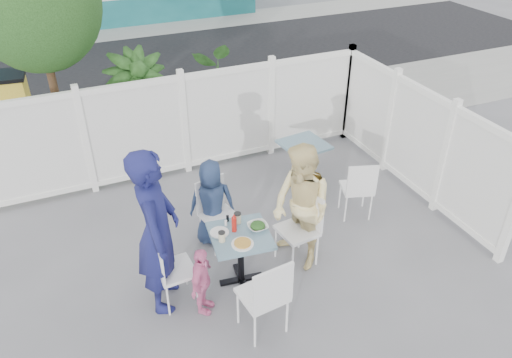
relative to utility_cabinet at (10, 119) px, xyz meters
name	(u,v)px	position (x,y,z in m)	size (l,w,h in m)	color
ground	(238,266)	(2.36, -4.00, -0.68)	(80.00, 80.00, 0.00)	slate
near_sidewalk	(160,134)	(2.36, -0.20, -0.67)	(24.00, 2.60, 0.01)	gray
street	(122,69)	(2.36, 3.50, -0.68)	(24.00, 5.00, 0.01)	black
far_sidewalk	(101,34)	(2.36, 6.60, -0.67)	(24.00, 1.60, 0.01)	gray
fence_back	(185,126)	(2.46, -1.60, 0.11)	(5.86, 0.08, 1.60)	white
fence_right	(415,142)	(5.36, -3.40, 0.11)	(0.08, 3.66, 1.60)	white
tree	(34,1)	(0.76, -0.70, 1.91)	(1.80, 1.62, 3.59)	#382316
utility_cabinet	(10,119)	(0.00, 0.00, 0.00)	(0.73, 0.52, 1.36)	gold
potted_shrub_a	(138,108)	(1.92, -0.90, 0.22)	(1.00, 1.00, 1.79)	#1A3813
potted_shrub_b	(238,100)	(3.58, -1.00, 0.10)	(1.40, 1.21, 1.55)	#1A3813
main_table	(240,245)	(2.31, -4.25, -0.14)	(0.73, 0.73, 0.69)	#3C5973
spare_table	(304,152)	(3.98, -2.62, -0.16)	(0.70, 0.70, 0.67)	#3C5973
chair_left	(168,266)	(1.47, -4.25, -0.15)	(0.42, 0.44, 0.91)	white
chair_right	(303,222)	(3.14, -4.19, -0.12)	(0.47, 0.48, 0.96)	white
chair_back	(215,207)	(2.30, -3.44, -0.16)	(0.48, 0.47, 0.90)	white
chair_near	(267,293)	(2.26, -5.07, -0.11)	(0.49, 0.48, 0.98)	white
chair_spare	(359,186)	(4.23, -3.73, -0.16)	(0.50, 0.49, 0.89)	white
man	(157,232)	(1.42, -4.18, 0.28)	(0.70, 0.46, 1.92)	navy
woman	(301,208)	(3.09, -4.20, 0.12)	(0.77, 0.60, 1.59)	yellow
boy	(212,203)	(2.27, -3.40, -0.10)	(0.57, 0.37, 1.17)	navy
toddler	(202,281)	(1.76, -4.51, -0.26)	(0.50, 0.21, 0.84)	pink
plate_main	(243,244)	(2.27, -4.42, 0.02)	(0.25, 0.25, 0.02)	white
plate_side	(219,233)	(2.10, -4.14, 0.02)	(0.22, 0.22, 0.01)	white
salad_bowl	(258,227)	(2.53, -4.23, 0.04)	(0.22, 0.22, 0.06)	white
coffee_cup_a	(222,237)	(2.08, -4.28, 0.07)	(0.07, 0.07, 0.11)	beige
coffee_cup_b	(238,218)	(2.36, -4.04, 0.08)	(0.08, 0.08, 0.12)	beige
ketchup_bottle	(234,224)	(2.27, -4.17, 0.11)	(0.06, 0.06, 0.18)	#B61911
salt_shaker	(226,223)	(2.22, -4.04, 0.05)	(0.03, 0.03, 0.07)	white
pepper_shaker	(228,218)	(2.26, -3.97, 0.05)	(0.03, 0.03, 0.08)	black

